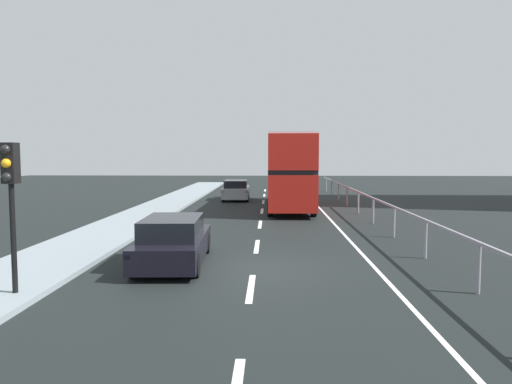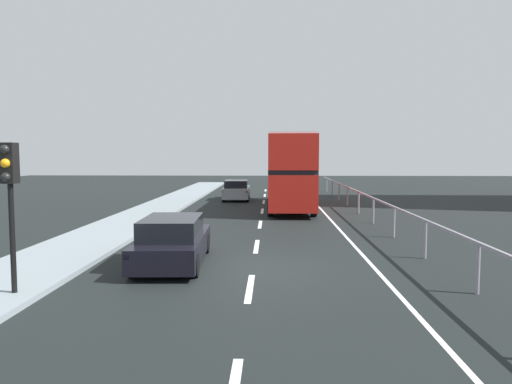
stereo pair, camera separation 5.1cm
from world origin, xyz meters
The scene contains 8 objects.
ground_plane centered at (0.00, 0.00, -0.05)m, with size 74.08×120.00×0.10m, color black.
near_sidewalk_kerb centered at (-6.13, 0.00, 0.07)m, with size 2.94×80.00×0.14m, color gray.
lane_paint_markings centered at (2.10, 8.81, 0.00)m, with size 3.61×46.00×0.01m.
bridge_side_railing centered at (5.30, 9.00, 0.99)m, with size 0.10×42.00×1.23m.
double_decker_bus_red centered at (1.63, 15.50, 2.34)m, with size 2.61×11.30×4.36m.
hatchback_car_near centered at (-2.38, 0.34, 0.68)m, with size 2.00×4.65×1.41m.
traffic_signal_pole centered at (-5.26, -3.17, 2.66)m, with size 0.30×0.42×3.36m.
sedan_car_ahead centered at (-1.98, 20.68, 0.68)m, with size 1.91×4.43×1.41m.
Camera 1 is at (0.46, -13.57, 3.24)m, focal length 33.75 mm.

